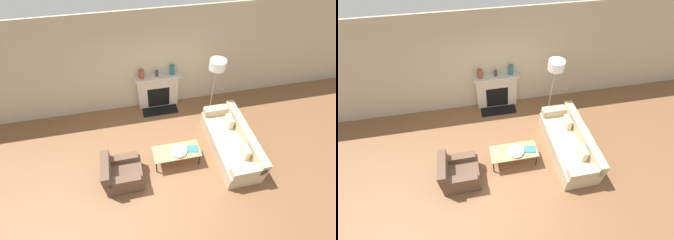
{
  "view_description": "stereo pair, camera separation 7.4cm",
  "coord_description": "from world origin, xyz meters",
  "views": [
    {
      "loc": [
        -0.53,
        -2.62,
        4.93
      ],
      "look_at": [
        0.3,
        1.41,
        0.45
      ],
      "focal_mm": 24.0,
      "sensor_mm": 36.0,
      "label": 1
    },
    {
      "loc": [
        -0.46,
        -2.63,
        4.93
      ],
      "look_at": [
        0.3,
        1.41,
        0.45
      ],
      "focal_mm": 24.0,
      "sensor_mm": 36.0,
      "label": 2
    }
  ],
  "objects": [
    {
      "name": "mantel_vase_center_right",
      "position": [
        0.66,
        2.53,
        1.25
      ],
      "size": [
        0.13,
        0.13,
        0.29
      ],
      "color": "#28666B",
      "rests_on": "fireplace"
    },
    {
      "name": "wall_back",
      "position": [
        0.0,
        2.66,
        1.45
      ],
      "size": [
        18.0,
        0.06,
        2.9
      ],
      "color": "#BCAD8E",
      "rests_on": "ground_plane"
    },
    {
      "name": "floor_lamp",
      "position": [
        1.69,
        1.9,
        1.57
      ],
      "size": [
        0.43,
        0.43,
        1.82
      ],
      "color": "gray",
      "rests_on": "ground_plane"
    },
    {
      "name": "book",
      "position": [
        0.7,
        0.36,
        0.44
      ],
      "size": [
        0.3,
        0.24,
        0.02
      ],
      "rotation": [
        0.0,
        0.0,
        -0.19
      ],
      "color": "teal",
      "rests_on": "coffee_table"
    },
    {
      "name": "armchair_near",
      "position": [
        -1.05,
        0.13,
        0.29
      ],
      "size": [
        0.86,
        0.75,
        0.78
      ],
      "rotation": [
        0.0,
        0.0,
        1.57
      ],
      "color": "brown",
      "rests_on": "ground_plane"
    },
    {
      "name": "fireplace",
      "position": [
        0.23,
        2.52,
        0.54
      ],
      "size": [
        1.32,
        0.59,
        1.11
      ],
      "color": "beige",
      "rests_on": "ground_plane"
    },
    {
      "name": "bowl",
      "position": [
        0.35,
        0.35,
        0.47
      ],
      "size": [
        0.38,
        0.38,
        0.05
      ],
      "color": "silver",
      "rests_on": "coffee_table"
    },
    {
      "name": "ground_plane",
      "position": [
        0.0,
        0.0,
        0.0
      ],
      "size": [
        18.0,
        18.0,
        0.0
      ],
      "primitive_type": "plane",
      "color": "brown"
    },
    {
      "name": "mantel_vase_left",
      "position": [
        -0.22,
        2.53,
        1.23
      ],
      "size": [
        0.14,
        0.14,
        0.25
      ],
      "color": "brown",
      "rests_on": "fireplace"
    },
    {
      "name": "coffee_table",
      "position": [
        0.3,
        0.39,
        0.4
      ],
      "size": [
        1.15,
        0.5,
        0.43
      ],
      "color": "tan",
      "rests_on": "ground_plane"
    },
    {
      "name": "couch",
      "position": [
        1.77,
        0.45,
        0.3
      ],
      "size": [
        0.87,
        2.14,
        0.76
      ],
      "rotation": [
        0.0,
        0.0,
        -1.57
      ],
      "color": "tan",
      "rests_on": "ground_plane"
    },
    {
      "name": "mantel_vase_center_left",
      "position": [
        0.22,
        2.53,
        1.2
      ],
      "size": [
        0.08,
        0.08,
        0.18
      ],
      "color": "#3D383D",
      "rests_on": "fireplace"
    }
  ]
}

